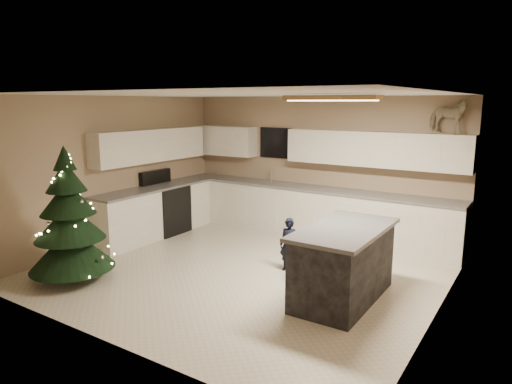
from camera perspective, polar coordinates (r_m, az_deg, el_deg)
ground_plane at (r=6.97m, az=-1.58°, el=-9.79°), size 5.50×5.50×0.00m
room_shell at (r=6.54m, az=-1.49°, el=4.64°), size 5.52×5.02×2.61m
cabinetry at (r=8.56m, az=-0.41°, el=-0.52°), size 5.50×3.20×2.00m
island at (r=5.98m, az=10.86°, el=-8.73°), size 0.90×1.70×0.95m
bar_stool at (r=6.43m, az=6.98°, el=-6.89°), size 0.35×0.35×0.67m
christmas_tree at (r=6.91m, az=-22.26°, el=-3.94°), size 1.20×1.16×1.93m
toddler at (r=6.86m, az=4.17°, el=-6.60°), size 0.32×0.23×0.81m
rocking_horse at (r=7.82m, az=22.87°, el=8.77°), size 0.67×0.40×0.55m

